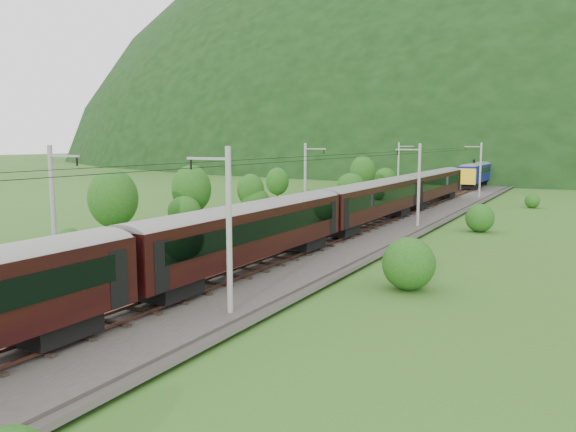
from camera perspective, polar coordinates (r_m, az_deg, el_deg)
The scene contains 15 objects.
ground at distance 31.60m, azimuth -15.25°, elevation -8.31°, with size 600.00×600.00×0.00m, color #315219.
railbed at distance 39.10m, azimuth -4.98°, elevation -4.77°, with size 14.00×220.00×0.30m, color #38332D.
track_left at distance 40.42m, azimuth -7.82°, elevation -4.09°, with size 2.40×220.00×0.27m.
track_right at distance 37.79m, azimuth -1.95°, elevation -4.84°, with size 2.40×220.00×0.27m.
catenary_left at distance 60.42m, azimuth 1.82°, elevation 3.81°, with size 2.54×192.28×8.00m.
catenary_right at distance 55.92m, azimuth 13.07°, elevation 3.30°, with size 2.54×192.28×8.00m.
overhead_wires at distance 38.21m, azimuth -5.10°, elevation 5.46°, with size 4.83×198.00×0.03m.
mountain_main at distance 282.58m, azimuth 24.72°, elevation 5.22°, with size 504.00×360.00×244.00m, color black.
mountain_ridge at distance 351.45m, azimuth 5.27°, elevation 6.22°, with size 336.00×280.00×132.00m, color black.
train at distance 44.55m, azimuth 3.55°, elevation 1.09°, with size 2.91×138.06×5.06m.
hazard_post_near at distance 89.87m, azimuth 14.83°, elevation 2.66°, with size 0.18×0.18×1.66m, color red.
hazard_post_far at distance 74.99m, azimuth 12.24°, elevation 1.74°, with size 0.16×0.16×1.51m, color red.
signal at distance 56.06m, azimuth 2.68°, elevation 0.69°, with size 0.28×0.28×2.49m.
vegetation_left at distance 49.96m, azimuth -16.19°, elevation 0.52°, with size 13.05×147.65×6.58m.
vegetation_right at distance 33.90m, azimuth 12.47°, elevation -5.09°, with size 6.15×96.34×2.75m.
Camera 1 is at (21.38, -21.64, 8.54)m, focal length 35.00 mm.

